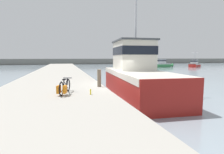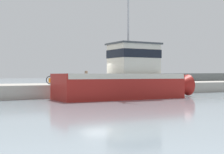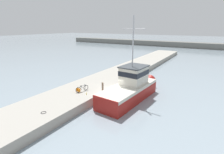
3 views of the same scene
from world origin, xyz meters
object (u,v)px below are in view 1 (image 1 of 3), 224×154
Objects in this scene: bicycle_touring at (64,87)px; fishing_boat_main at (135,74)px; boat_green_anchored at (159,64)px; mooring_post at (99,78)px; water_bottle_on_curb at (91,92)px; boat_red_outer at (194,64)px.

fishing_boat_main is at bearing 50.00° from bicycle_touring.
boat_green_anchored is 7.46× the size of mooring_post.
water_bottle_on_curb is at bearing -131.56° from fishing_boat_main.
fishing_boat_main is 42.73× the size of water_bottle_on_curb.
mooring_post is at bearing -32.78° from boat_green_anchored.
boat_green_anchored is at bearing 43.77° from boat_red_outer.
mooring_post is (-2.99, -1.64, -0.01)m from fishing_boat_main.
bicycle_touring is at bearing 160.69° from water_bottle_on_curb.
boat_red_outer is 3.07× the size of bicycle_touring.
fishing_boat_main is 36.99m from boat_green_anchored.
mooring_post is 2.24m from water_bottle_on_curb.
mooring_post is (-32.79, -30.43, 0.63)m from boat_red_outer.
boat_red_outer is 20.37× the size of water_bottle_on_curb.
bicycle_touring is at bearing 99.18° from boat_red_outer.
bicycle_touring is (-4.99, -3.28, -0.19)m from fishing_boat_main.
water_bottle_on_curb is (1.18, -0.41, -0.20)m from bicycle_touring.
boat_red_outer reaches higher than mooring_post.
boat_green_anchored is at bearing 55.23° from water_bottle_on_curb.
boat_red_outer is 46.74m from water_bottle_on_curb.
bicycle_touring is 2.60m from mooring_post.
boat_green_anchored is 9.80m from boat_red_outer.
boat_red_outer is (29.81, 28.79, -0.64)m from fishing_boat_main.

